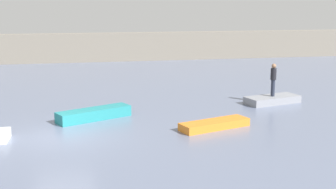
# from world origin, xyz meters

# --- Properties ---
(ground_plane) EXTENTS (120.00, 120.00, 0.00)m
(ground_plane) POSITION_xyz_m (0.00, 0.00, 0.00)
(ground_plane) COLOR slate
(embankment_wall) EXTENTS (80.00, 1.20, 2.67)m
(embankment_wall) POSITION_xyz_m (0.00, 24.57, 1.33)
(embankment_wall) COLOR gray
(embankment_wall) RESTS_ON ground_plane
(rowboat_teal) EXTENTS (3.73, 2.41, 0.52)m
(rowboat_teal) POSITION_xyz_m (1.45, 2.80, 0.26)
(rowboat_teal) COLOR teal
(rowboat_teal) RESTS_ON ground_plane
(rowboat_orange) EXTENTS (3.46, 1.97, 0.35)m
(rowboat_orange) POSITION_xyz_m (6.73, 0.12, 0.18)
(rowboat_orange) COLOR orange
(rowboat_orange) RESTS_ON ground_plane
(rowboat_grey) EXTENTS (3.33, 1.99, 0.41)m
(rowboat_grey) POSITION_xyz_m (11.42, 4.41, 0.20)
(rowboat_grey) COLOR gray
(rowboat_grey) RESTS_ON ground_plane
(person_dark_shirt) EXTENTS (0.32, 0.32, 1.84)m
(person_dark_shirt) POSITION_xyz_m (11.42, 4.41, 1.45)
(person_dark_shirt) COLOR #232838
(person_dark_shirt) RESTS_ON rowboat_grey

